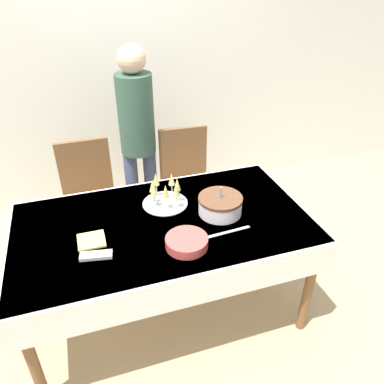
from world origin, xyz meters
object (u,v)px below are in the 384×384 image
at_px(dining_chair_far_left, 90,197).
at_px(champagne_tray, 165,191).
at_px(dining_chair_far_right, 186,181).
at_px(birthday_cake, 220,205).
at_px(person_standing, 137,129).
at_px(plate_stack_main, 187,242).

distance_m(dining_chair_far_left, champagne_tray, 0.84).
xyz_separation_m(dining_chair_far_right, birthday_cake, (-0.04, -0.83, 0.29)).
xyz_separation_m(dining_chair_far_left, person_standing, (0.44, 0.17, 0.44)).
bearing_deg(dining_chair_far_right, birthday_cake, -92.64).
height_order(dining_chair_far_left, plate_stack_main, dining_chair_far_left).
bearing_deg(birthday_cake, dining_chair_far_right, 87.36).
xyz_separation_m(champagne_tray, person_standing, (-0.02, 0.79, 0.11)).
bearing_deg(dining_chair_far_right, plate_stack_main, -107.16).
height_order(dining_chair_far_right, plate_stack_main, dining_chair_far_right).
bearing_deg(person_standing, birthday_cake, -72.57).
relative_size(birthday_cake, person_standing, 0.17).
height_order(dining_chair_far_left, birthday_cake, dining_chair_far_left).
bearing_deg(dining_chair_far_left, dining_chair_far_right, -0.01).
distance_m(birthday_cake, champagne_tray, 0.36).
distance_m(dining_chair_far_right, plate_stack_main, 1.15).
xyz_separation_m(dining_chair_far_left, plate_stack_main, (0.46, -1.07, 0.27)).
xyz_separation_m(champagne_tray, plate_stack_main, (0.00, -0.45, -0.06)).
distance_m(birthday_cake, person_standing, 1.06).
xyz_separation_m(dining_chair_far_left, champagne_tray, (0.46, -0.63, 0.33)).
xyz_separation_m(birthday_cake, champagne_tray, (-0.30, 0.20, 0.04)).
bearing_deg(birthday_cake, champagne_tray, 145.59).
bearing_deg(plate_stack_main, dining_chair_far_left, 113.28).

